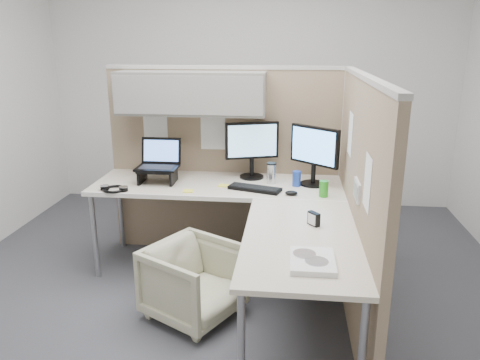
# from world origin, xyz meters

# --- Properties ---
(ground) EXTENTS (4.50, 4.50, 0.00)m
(ground) POSITION_xyz_m (0.00, 0.00, 0.00)
(ground) COLOR #3A3A3F
(ground) RESTS_ON ground
(partition_back) EXTENTS (2.00, 0.36, 1.63)m
(partition_back) POSITION_xyz_m (-0.22, 0.83, 1.10)
(partition_back) COLOR #917A5F
(partition_back) RESTS_ON ground
(partition_right) EXTENTS (0.07, 2.03, 1.63)m
(partition_right) POSITION_xyz_m (0.90, -0.07, 0.82)
(partition_right) COLOR #917A5F
(partition_right) RESTS_ON ground
(desk) EXTENTS (2.00, 1.98, 0.73)m
(desk) POSITION_xyz_m (0.12, 0.13, 0.69)
(desk) COLOR beige
(desk) RESTS_ON ground
(office_chair) EXTENTS (0.72, 0.74, 0.57)m
(office_chair) POSITION_xyz_m (-0.16, -0.21, 0.28)
(office_chair) COLOR #B9B693
(office_chair) RESTS_ON ground
(monitor_left) EXTENTS (0.43, 0.20, 0.47)m
(monitor_left) POSITION_xyz_m (0.15, 0.73, 1.00)
(monitor_left) COLOR black
(monitor_left) RESTS_ON desk
(monitor_right) EXTENTS (0.36, 0.31, 0.47)m
(monitor_right) POSITION_xyz_m (0.64, 0.58, 1.00)
(monitor_right) COLOR black
(monitor_right) RESTS_ON desk
(laptop_station) EXTENTS (0.33, 0.28, 0.34)m
(laptop_station) POSITION_xyz_m (-0.59, 0.53, 0.86)
(laptop_station) COLOR black
(laptop_station) RESTS_ON desk
(keyboard) EXTENTS (0.42, 0.25, 0.02)m
(keyboard) POSITION_xyz_m (0.20, 0.39, 0.74)
(keyboard) COLOR black
(keyboard) RESTS_ON desk
(mouse) EXTENTS (0.10, 0.07, 0.03)m
(mouse) POSITION_xyz_m (0.48, 0.30, 0.75)
(mouse) COLOR black
(mouse) RESTS_ON desk
(travel_mug) EXTENTS (0.08, 0.08, 0.17)m
(travel_mug) POSITION_xyz_m (0.31, 0.59, 0.81)
(travel_mug) COLOR silver
(travel_mug) RESTS_ON desk
(soda_can_green) EXTENTS (0.07, 0.07, 0.12)m
(soda_can_green) POSITION_xyz_m (0.71, 0.30, 0.79)
(soda_can_green) COLOR #268C1E
(soda_can_green) RESTS_ON desk
(soda_can_silver) EXTENTS (0.07, 0.07, 0.12)m
(soda_can_silver) POSITION_xyz_m (0.51, 0.53, 0.79)
(soda_can_silver) COLOR #1E3FA5
(soda_can_silver) RESTS_ON desk
(sticky_note_a) EXTENTS (0.09, 0.09, 0.01)m
(sticky_note_a) POSITION_xyz_m (-0.30, 0.30, 0.73)
(sticky_note_a) COLOR yellow
(sticky_note_a) RESTS_ON desk
(sticky_note_d) EXTENTS (0.09, 0.09, 0.01)m
(sticky_note_d) POSITION_xyz_m (-0.05, 0.47, 0.73)
(sticky_note_d) COLOR yellow
(sticky_note_d) RESTS_ON desk
(headphones) EXTENTS (0.22, 0.19, 0.03)m
(headphones) POSITION_xyz_m (-0.87, 0.26, 0.74)
(headphones) COLOR black
(headphones) RESTS_ON desk
(paper_stack) EXTENTS (0.23, 0.29, 0.03)m
(paper_stack) POSITION_xyz_m (0.59, -0.80, 0.75)
(paper_stack) COLOR white
(paper_stack) RESTS_ON desk
(desk_clock) EXTENTS (0.08, 0.09, 0.08)m
(desk_clock) POSITION_xyz_m (0.62, -0.27, 0.77)
(desk_clock) COLOR black
(desk_clock) RESTS_ON desk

